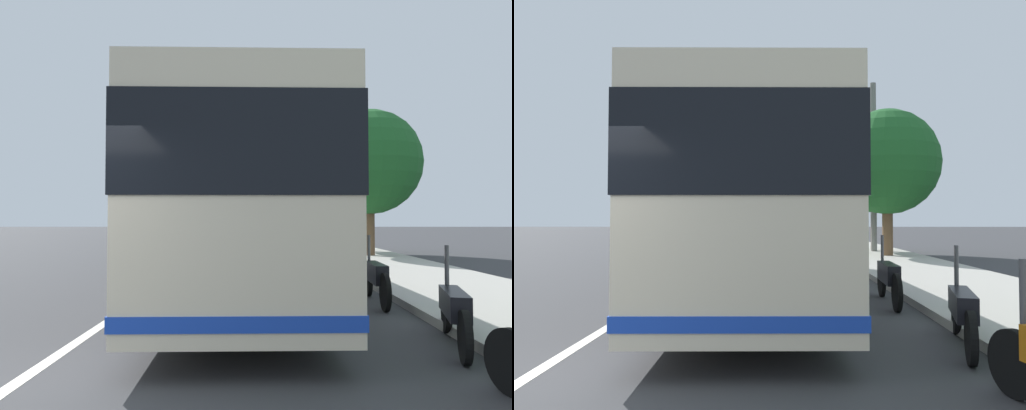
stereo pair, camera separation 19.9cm
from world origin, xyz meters
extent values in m
cube|color=#B2ADA3|center=(10.00, -6.81, 0.07)|extent=(110.00, 3.60, 0.14)
cube|color=silver|center=(10.00, 0.00, 0.00)|extent=(110.00, 0.16, 0.01)
cube|color=beige|center=(6.87, -2.00, 1.81)|extent=(12.53, 2.82, 2.92)
cube|color=black|center=(6.87, -2.00, 2.36)|extent=(12.58, 2.86, 1.04)
cube|color=#193FB2|center=(6.87, -2.00, 0.60)|extent=(12.57, 2.85, 0.16)
cylinder|color=black|center=(10.83, -0.76, 0.50)|extent=(1.01, 0.33, 1.00)
cylinder|color=black|center=(10.89, -3.04, 0.50)|extent=(1.01, 0.33, 1.00)
cylinder|color=black|center=(2.85, -0.97, 0.50)|extent=(1.01, 0.33, 1.00)
cylinder|color=black|center=(2.91, -3.25, 0.50)|extent=(1.01, 0.33, 1.00)
cylinder|color=black|center=(0.46, -4.66, 0.31)|extent=(0.61, 0.22, 0.61)
cylinder|color=black|center=(2.82, -5.04, 0.30)|extent=(0.60, 0.23, 0.60)
cylinder|color=black|center=(1.38, -4.66, 0.30)|extent=(0.60, 0.23, 0.60)
cube|color=black|center=(2.10, -4.85, 0.55)|extent=(1.14, 0.52, 0.31)
cylinder|color=#4C4C51|center=(2.71, -5.01, 0.90)|extent=(0.06, 0.06, 0.70)
cylinder|color=black|center=(6.00, -4.70, 0.34)|extent=(0.68, 0.12, 0.67)
cylinder|color=black|center=(4.34, -4.60, 0.34)|extent=(0.68, 0.12, 0.67)
cube|color=black|center=(5.17, -4.65, 0.59)|extent=(1.26, 0.31, 0.36)
cylinder|color=#4C4C51|center=(5.88, -4.69, 0.94)|extent=(0.06, 0.06, 0.70)
cube|color=gray|center=(34.67, 2.15, 0.60)|extent=(4.39, 2.08, 0.83)
cube|color=black|center=(34.59, 2.15, 1.25)|extent=(2.23, 1.82, 0.48)
cylinder|color=black|center=(33.21, 1.37, 0.32)|extent=(0.65, 0.25, 0.64)
cylinder|color=black|center=(33.30, 3.07, 0.32)|extent=(0.65, 0.25, 0.64)
cylinder|color=black|center=(36.04, 1.22, 0.32)|extent=(0.65, 0.25, 0.64)
cylinder|color=black|center=(36.13, 2.92, 0.32)|extent=(0.65, 0.25, 0.64)
cube|color=gold|center=(27.49, 1.77, 0.58)|extent=(4.46, 1.95, 0.80)
cube|color=black|center=(27.53, 1.77, 1.27)|extent=(2.40, 1.71, 0.57)
cylinder|color=black|center=(26.08, 0.91, 0.32)|extent=(0.65, 0.25, 0.64)
cylinder|color=black|center=(26.01, 2.49, 0.32)|extent=(0.65, 0.25, 0.64)
cylinder|color=black|center=(28.97, 1.05, 0.32)|extent=(0.65, 0.25, 0.64)
cylinder|color=black|center=(28.89, 2.63, 0.32)|extent=(0.65, 0.25, 0.64)
cube|color=gray|center=(44.21, 1.52, 0.55)|extent=(4.01, 2.03, 0.74)
cube|color=black|center=(44.40, 1.51, 1.21)|extent=(2.15, 1.78, 0.59)
cylinder|color=black|center=(42.87, 0.78, 0.32)|extent=(0.65, 0.26, 0.64)
cylinder|color=black|center=(42.97, 2.42, 0.32)|extent=(0.65, 0.26, 0.64)
cylinder|color=black|center=(45.45, 0.63, 0.32)|extent=(0.65, 0.26, 0.64)
cylinder|color=black|center=(45.55, 2.26, 0.32)|extent=(0.65, 0.26, 0.64)
cylinder|color=brown|center=(15.56, -7.05, 1.36)|extent=(0.44, 0.44, 2.72)
sphere|color=#1E5B26|center=(15.56, -7.05, 4.04)|extent=(4.39, 4.39, 4.39)
cylinder|color=brown|center=(18.82, -7.13, 1.40)|extent=(0.28, 0.28, 2.81)
sphere|color=#1E5B26|center=(18.82, -7.13, 4.07)|extent=(4.20, 4.20, 4.20)
cylinder|color=slate|center=(18.21, -7.02, 4.07)|extent=(0.28, 0.28, 8.15)
camera|label=1|loc=(-3.79, -2.36, 1.59)|focal=32.49mm
camera|label=2|loc=(-3.79, -2.56, 1.59)|focal=32.49mm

